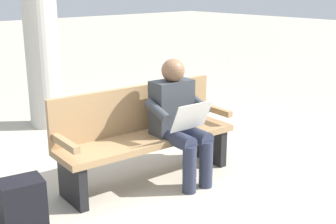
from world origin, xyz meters
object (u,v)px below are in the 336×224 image
Objects in this scene: person_seated at (179,118)px; support_pillar at (39,7)px; backpack at (22,204)px; bench_near at (144,133)px.

support_pillar is at bearing -82.10° from person_seated.
support_pillar is (-1.38, -2.32, 1.36)m from backpack.
person_seated is 0.38× the size of support_pillar.
bench_near is at bearing 88.08° from support_pillar.
backpack is 3.02m from support_pillar.
bench_near is 1.33m from backpack.
bench_near is 2.47m from support_pillar.
support_pillar reaches higher than person_seated.
bench_near is at bearing -43.90° from person_seated.
support_pillar is (-0.07, -2.20, 1.10)m from bench_near.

